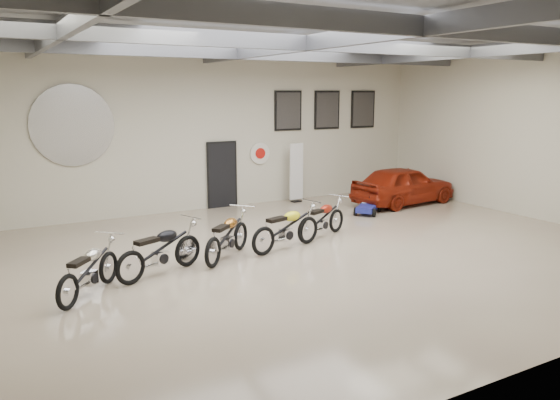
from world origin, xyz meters
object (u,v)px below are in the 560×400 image
go_kart (369,205)px  motorcycle_black (160,249)px  motorcycle_silver (89,269)px  motorcycle_gold (227,235)px  vintage_car (404,185)px  motorcycle_yellow (286,227)px  banner_stand (296,174)px  motorcycle_red (322,218)px

go_kart → motorcycle_black: bearing=160.1°
motorcycle_silver → motorcycle_gold: 3.30m
motorcycle_black → vintage_car: 9.84m
motorcycle_gold → motorcycle_yellow: size_ratio=0.98×
banner_stand → motorcycle_black: size_ratio=0.93×
vintage_car → motorcycle_black: bearing=102.7°
motorcycle_silver → motorcycle_yellow: motorcycle_yellow is taller
motorcycle_yellow → vintage_car: size_ratio=0.55×
banner_stand → motorcycle_silver: bearing=-150.5°
banner_stand → motorcycle_silver: 9.76m
motorcycle_gold → motorcycle_yellow: bearing=-42.3°
motorcycle_red → go_kart: (2.90, 1.73, -0.25)m
motorcycle_yellow → go_kart: (4.28, 2.23, -0.29)m
motorcycle_gold → motorcycle_red: size_ratio=1.07×
motorcycle_yellow → motorcycle_red: bearing=6.0°
banner_stand → motorcycle_silver: (-7.91, -5.70, -0.47)m
motorcycle_red → vintage_car: bearing=2.2°
go_kart → vintage_car: 1.97m
motorcycle_gold → motorcycle_silver: bearing=154.7°
banner_stand → motorcycle_silver: size_ratio=1.00×
motorcycle_gold → vintage_car: (7.66, 2.70, 0.11)m
motorcycle_black → banner_stand: bearing=16.9°
motorcycle_gold → banner_stand: bearing=4.7°
motorcycle_yellow → go_kart: bearing=13.4°
banner_stand → vintage_car: (2.93, -2.12, -0.33)m
motorcycle_gold → go_kart: 6.21m
motorcycle_silver → vintage_car: (10.84, 3.58, 0.14)m
motorcycle_silver → go_kart: motorcycle_silver is taller
motorcycle_silver → motorcycle_yellow: 4.78m
motorcycle_silver → go_kart: size_ratio=1.37×
motorcycle_yellow → vintage_car: bearing=9.8°
motorcycle_yellow → go_kart: motorcycle_yellow is taller
motorcycle_yellow → motorcycle_red: (1.37, 0.50, -0.04)m
motorcycle_silver → motorcycle_gold: size_ratio=0.95×
motorcycle_black → motorcycle_yellow: 3.22m
motorcycle_silver → go_kart: 9.49m
motorcycle_black → vintage_car: size_ratio=0.55×
motorcycle_silver → motorcycle_red: bearing=-36.0°
banner_stand → vintage_car: bearing=-42.1°
motorcycle_gold → motorcycle_red: bearing=-31.7°
motorcycle_yellow → go_kart: 4.83m
motorcycle_silver → go_kart: bearing=-29.6°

